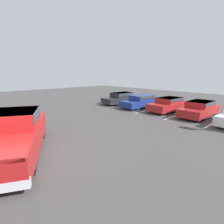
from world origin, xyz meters
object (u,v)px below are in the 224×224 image
at_px(parked_sedan_c, 169,104).
at_px(parked_sedan_d, 200,108).
at_px(pickup_truck, 14,134).
at_px(parked_sedan_a, 121,98).
at_px(parked_sedan_b, 142,101).

height_order(parked_sedan_c, parked_sedan_d, parked_sedan_d).
bearing_deg(parked_sedan_d, pickup_truck, -11.61).
xyz_separation_m(parked_sedan_a, parked_sedan_b, (2.94, -0.08, -0.01)).
bearing_deg(parked_sedan_d, parked_sedan_b, -87.22).
height_order(parked_sedan_b, parked_sedan_d, parked_sedan_d).
relative_size(parked_sedan_b, parked_sedan_c, 1.04).
bearing_deg(parked_sedan_d, parked_sedan_c, -91.24).
distance_m(pickup_truck, parked_sedan_b, 12.81).
height_order(parked_sedan_a, parked_sedan_d, parked_sedan_a).
xyz_separation_m(pickup_truck, parked_sedan_a, (-5.82, 12.56, -0.26)).
relative_size(parked_sedan_b, parked_sedan_d, 1.06).
xyz_separation_m(parked_sedan_a, parked_sedan_c, (5.77, 0.24, -0.01)).
distance_m(parked_sedan_a, parked_sedan_d, 8.48).
bearing_deg(pickup_truck, parked_sedan_d, 105.50).
xyz_separation_m(parked_sedan_b, parked_sedan_d, (5.54, 0.25, 0.00)).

